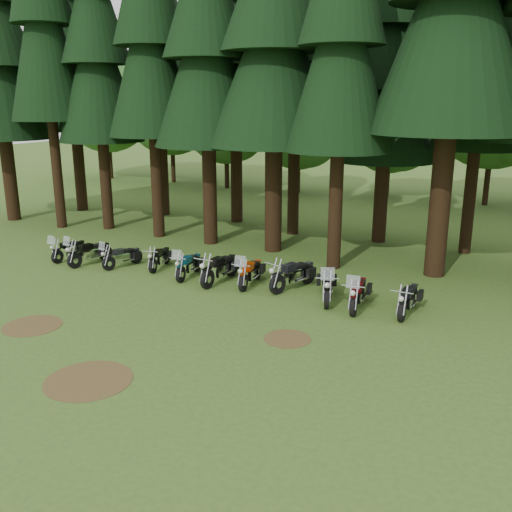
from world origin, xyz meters
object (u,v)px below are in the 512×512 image
object	(u,v)px
motorcycle_8	(327,286)
motorcycle_9	(358,294)
motorcycle_7	(293,275)
motorcycle_0	(69,250)
motorcycle_4	(189,266)
motorcycle_6	(250,273)
motorcycle_1	(90,253)
motorcycle_10	(408,300)
motorcycle_3	(160,258)
motorcycle_5	(220,269)
motorcycle_2	(122,257)

from	to	relation	value
motorcycle_8	motorcycle_9	xyz separation A→B (m)	(1.19, -0.29, -0.02)
motorcycle_7	motorcycle_8	distance (m)	1.64
motorcycle_8	motorcycle_0	bearing A→B (deg)	160.72
motorcycle_4	motorcycle_9	distance (m)	6.94
motorcycle_6	motorcycle_8	world-z (taller)	motorcycle_8
motorcycle_1	motorcycle_9	size ratio (longest dim) A/B	0.96
motorcycle_0	motorcycle_8	xyz separation A→B (m)	(11.74, -0.06, 0.09)
motorcycle_8	motorcycle_10	distance (m)	2.81
motorcycle_3	motorcycle_4	bearing A→B (deg)	-27.77
motorcycle_4	motorcycle_8	size ratio (longest dim) A/B	0.91
motorcycle_0	motorcycle_4	world-z (taller)	motorcycle_4
motorcycle_1	motorcycle_7	size ratio (longest dim) A/B	0.95
motorcycle_5	motorcycle_9	world-z (taller)	motorcycle_9
motorcycle_0	motorcycle_1	xyz separation A→B (m)	(1.29, -0.16, 0.05)
motorcycle_5	motorcycle_10	size ratio (longest dim) A/B	1.12
motorcycle_5	motorcycle_10	world-z (taller)	motorcycle_5
motorcycle_7	motorcycle_10	size ratio (longest dim) A/B	1.06
motorcycle_1	motorcycle_7	distance (m)	8.97
motorcycle_3	motorcycle_1	bearing A→B (deg)	-176.80
motorcycle_4	motorcycle_6	world-z (taller)	motorcycle_6
motorcycle_6	motorcycle_10	world-z (taller)	motorcycle_6
motorcycle_8	motorcycle_4	bearing A→B (deg)	159.07
motorcycle_1	motorcycle_10	distance (m)	13.25
motorcycle_4	motorcycle_3	bearing A→B (deg)	157.16
motorcycle_6	motorcycle_10	distance (m)	5.93
motorcycle_1	motorcycle_2	world-z (taller)	motorcycle_1
motorcycle_6	motorcycle_7	world-z (taller)	motorcycle_6
motorcycle_3	motorcycle_10	xyz separation A→B (m)	(10.25, -0.77, 0.04)
motorcycle_2	motorcycle_6	xyz separation A→B (m)	(5.84, 0.16, 0.05)
motorcycle_3	motorcycle_9	xyz separation A→B (m)	(8.64, -0.98, 0.08)
motorcycle_5	motorcycle_9	xyz separation A→B (m)	(5.50, -0.43, -0.02)
motorcycle_2	motorcycle_7	distance (m)	7.46
motorcycle_1	motorcycle_4	world-z (taller)	motorcycle_1
motorcycle_3	motorcycle_6	distance (m)	4.36
motorcycle_2	motorcycle_3	xyz separation A→B (m)	(1.50, 0.53, -0.01)
motorcycle_3	motorcycle_6	bearing A→B (deg)	-16.40
motorcycle_0	motorcycle_7	size ratio (longest dim) A/B	0.86
motorcycle_0	motorcycle_2	world-z (taller)	motorcycle_0
motorcycle_2	motorcycle_8	world-z (taller)	motorcycle_8
motorcycle_0	motorcycle_4	size ratio (longest dim) A/B	0.93
motorcycle_2	motorcycle_8	distance (m)	8.95
motorcycle_2	motorcycle_10	bearing A→B (deg)	14.46
motorcycle_2	motorcycle_5	bearing A→B (deg)	15.39
motorcycle_3	motorcycle_10	world-z (taller)	motorcycle_10
motorcycle_4	motorcycle_8	xyz separation A→B (m)	(5.73, -0.20, 0.06)
motorcycle_0	motorcycle_3	distance (m)	4.33
motorcycle_3	motorcycle_10	distance (m)	10.28
motorcycle_2	motorcycle_10	distance (m)	11.76
motorcycle_0	motorcycle_3	world-z (taller)	motorcycle_0
motorcycle_0	motorcycle_1	size ratio (longest dim) A/B	0.90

